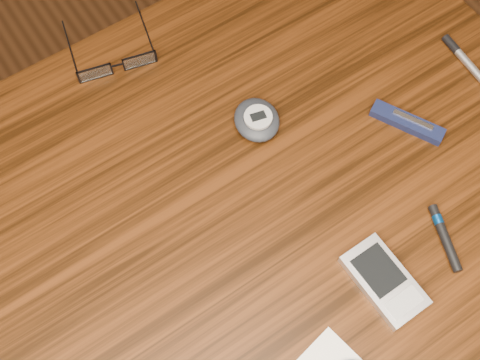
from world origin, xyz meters
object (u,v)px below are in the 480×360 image
(pedometer, at_px, (257,120))
(silver_pen, at_px, (470,66))
(pda_phone, at_px, (384,281))
(eyeglasses, at_px, (116,63))
(desk, at_px, (223,248))
(pocket_knife, at_px, (407,122))

(pedometer, xyz_separation_m, silver_pen, (0.30, -0.09, -0.01))
(pda_phone, bearing_deg, eyeglasses, 103.94)
(desk, relative_size, pda_phone, 9.54)
(eyeglasses, relative_size, silver_pen, 1.03)
(pocket_knife, height_order, silver_pen, pocket_knife)
(pedometer, relative_size, pocket_knife, 0.82)
(pedometer, relative_size, silver_pen, 0.60)
(desk, xyz_separation_m, silver_pen, (0.42, -0.00, 0.11))
(eyeglasses, bearing_deg, silver_pen, -33.88)
(desk, xyz_separation_m, pda_phone, (0.12, -0.18, 0.11))
(eyeglasses, bearing_deg, pedometer, -59.17)
(desk, distance_m, pocket_knife, 0.31)
(silver_pen, bearing_deg, desk, 179.79)
(pocket_knife, bearing_deg, desk, 175.35)
(desk, bearing_deg, silver_pen, -0.21)
(pda_phone, height_order, silver_pen, pda_phone)
(eyeglasses, xyz_separation_m, pocket_knife, (0.28, -0.30, -0.00))
(silver_pen, bearing_deg, pedometer, 163.14)
(eyeglasses, distance_m, silver_pen, 0.50)
(desk, height_order, eyeglasses, eyeglasses)
(desk, distance_m, pda_phone, 0.24)
(desk, xyz_separation_m, pocket_knife, (0.29, -0.02, 0.11))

